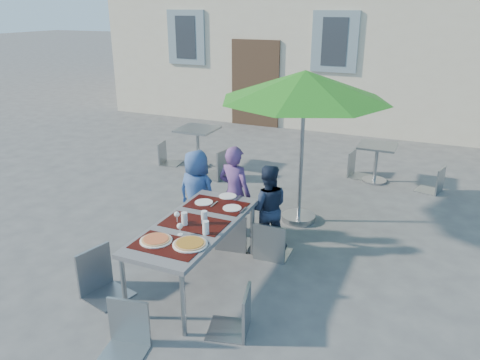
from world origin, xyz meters
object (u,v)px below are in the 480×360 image
at_px(chair_5, 122,301).
at_px(bg_chair_l_0, 166,140).
at_px(child_1, 235,194).
at_px(patio_umbrella, 305,87).
at_px(bg_chair_r_0, 220,145).
at_px(bg_chair_l_1, 358,149).
at_px(chair_2, 272,218).
at_px(cafe_table_1, 376,158).
at_px(pizza_near_left, 156,240).
at_px(pizza_near_right, 190,244).
at_px(cafe_table_0, 198,140).
at_px(chair_0, 194,207).
at_px(child_0, 197,193).
at_px(chair_1, 232,209).
at_px(chair_3, 97,247).
at_px(chair_4, 237,287).
at_px(child_2, 267,208).
at_px(bg_chair_r_1, 437,165).
at_px(dining_table, 195,228).

height_order(chair_5, bg_chair_l_0, chair_5).
xyz_separation_m(child_1, chair_5, (0.00, -2.45, -0.12)).
distance_m(chair_5, patio_umbrella, 3.69).
distance_m(bg_chair_r_0, bg_chair_l_1, 2.54).
bearing_deg(chair_2, cafe_table_1, 76.97).
height_order(pizza_near_left, pizza_near_right, same).
xyz_separation_m(pizza_near_left, bg_chair_r_0, (-1.13, 3.79, -0.14)).
xyz_separation_m(child_1, cafe_table_0, (-1.93, 2.51, -0.12)).
bearing_deg(pizza_near_right, bg_chair_r_0, 111.82).
height_order(chair_0, bg_chair_r_0, bg_chair_r_0).
relative_size(pizza_near_left, bg_chair_r_0, 0.31).
height_order(child_0, cafe_table_1, child_0).
xyz_separation_m(child_0, bg_chair_l_1, (1.58, 3.26, -0.09)).
distance_m(pizza_near_right, bg_chair_l_1, 4.90).
height_order(chair_5, patio_umbrella, patio_umbrella).
distance_m(child_1, cafe_table_1, 3.35).
bearing_deg(child_1, bg_chair_l_1, -98.80).
bearing_deg(chair_1, pizza_near_right, -83.29).
bearing_deg(patio_umbrella, chair_2, -89.81).
bearing_deg(chair_3, chair_4, 0.25).
height_order(child_2, chair_5, child_2).
bearing_deg(chair_4, child_0, 128.44).
distance_m(chair_5, bg_chair_r_1, 5.87).
distance_m(pizza_near_left, bg_chair_r_1, 5.27).
bearing_deg(bg_chair_l_1, bg_chair_l_0, -167.66).
bearing_deg(child_2, bg_chair_l_1, -124.16).
bearing_deg(bg_chair_r_0, chair_5, -74.69).
relative_size(patio_umbrella, bg_chair_r_0, 2.22).
bearing_deg(chair_0, child_0, 104.54).
bearing_deg(chair_0, cafe_table_0, 117.54).
distance_m(pizza_near_left, patio_umbrella, 2.95).
bearing_deg(chair_0, child_1, 29.29).
height_order(child_0, child_1, child_1).
relative_size(dining_table, bg_chair_r_0, 1.75).
height_order(patio_umbrella, cafe_table_1, patio_umbrella).
bearing_deg(cafe_table_0, chair_1, -54.06).
relative_size(chair_2, bg_chair_l_1, 1.05).
relative_size(pizza_near_right, chair_3, 0.36).
bearing_deg(dining_table, chair_5, -92.11).
xyz_separation_m(pizza_near_left, bg_chair_r_1, (2.53, 4.61, -0.28)).
xyz_separation_m(bg_chair_l_0, cafe_table_1, (4.00, 0.64, -0.04)).
xyz_separation_m(dining_table, chair_2, (0.60, 0.87, -0.15)).
relative_size(child_2, bg_chair_l_0, 1.37).
bearing_deg(chair_0, pizza_near_left, -75.52).
xyz_separation_m(chair_4, cafe_table_1, (0.58, 4.82, -0.06)).
height_order(pizza_near_right, bg_chair_r_1, bg_chair_r_1).
bearing_deg(chair_2, bg_chair_l_0, 140.10).
bearing_deg(chair_4, cafe_table_1, 83.10).
distance_m(chair_1, bg_chair_l_0, 3.77).
bearing_deg(dining_table, child_1, 92.31).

